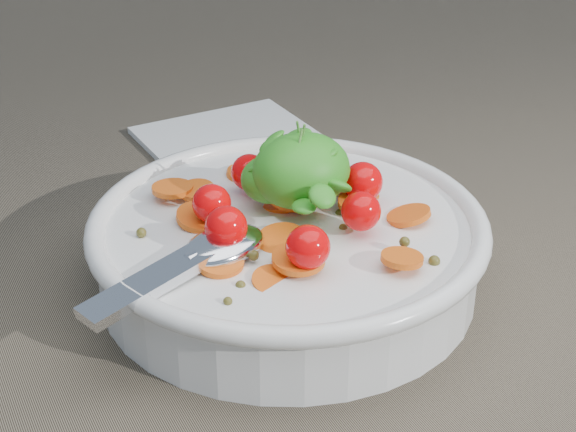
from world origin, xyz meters
name	(u,v)px	position (x,y,z in m)	size (l,w,h in m)	color
ground	(304,289)	(0.00, 0.00, 0.00)	(6.00, 6.00, 0.00)	#6F634F
bowl	(288,245)	(-0.01, 0.01, 0.03)	(0.29, 0.27, 0.11)	white
napkin	(231,139)	(0.05, 0.25, 0.00)	(0.15, 0.13, 0.01)	white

